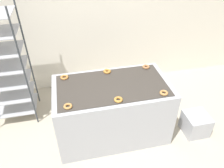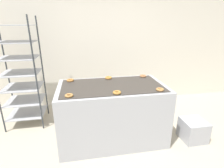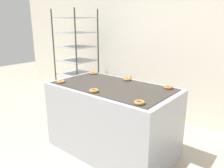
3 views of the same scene
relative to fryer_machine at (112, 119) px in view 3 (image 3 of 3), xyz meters
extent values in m
cube|color=silver|center=(0.00, 1.43, 0.95)|extent=(8.00, 0.05, 2.80)
cube|color=#A8AAB2|center=(0.00, 0.00, 0.00)|extent=(1.59, 0.89, 0.89)
cube|color=#38332D|center=(0.00, 0.00, 0.45)|extent=(1.46, 0.78, 0.01)
cube|color=#262628|center=(0.44, -0.40, 0.17)|extent=(0.12, 0.07, 0.10)
cylinder|color=#33383D|center=(-1.77, 0.46, 0.49)|extent=(0.02, 0.02, 1.89)
cylinder|color=#33383D|center=(-1.15, 0.46, 0.49)|extent=(0.02, 0.02, 1.89)
cylinder|color=#33383D|center=(-1.77, 1.00, 0.49)|extent=(0.02, 0.02, 1.89)
cylinder|color=#33383D|center=(-1.15, 1.00, 0.49)|extent=(0.02, 0.02, 1.89)
cube|color=#A8AAB2|center=(-1.46, 0.73, -0.26)|extent=(0.62, 0.55, 0.01)
cube|color=#A8AAB2|center=(-1.46, 0.73, 0.00)|extent=(0.62, 0.55, 0.01)
cube|color=#A8AAB2|center=(-1.46, 0.73, 0.26)|extent=(0.62, 0.55, 0.01)
cube|color=#A8AAB2|center=(-1.46, 0.73, 0.51)|extent=(0.62, 0.55, 0.01)
cube|color=#A8AAB2|center=(-1.46, 0.73, 0.77)|extent=(0.62, 0.55, 0.01)
cube|color=#A8AAB2|center=(-1.46, 0.73, 1.03)|extent=(0.62, 0.55, 0.01)
cube|color=#A8AAB2|center=(-1.46, 0.73, 1.29)|extent=(0.62, 0.55, 0.01)
torus|color=#B67E40|center=(-0.60, -0.31, 0.46)|extent=(0.10, 0.10, 0.03)
torus|color=#B07A34|center=(0.01, -0.33, 0.47)|extent=(0.11, 0.11, 0.03)
torus|color=#B37B41|center=(0.60, -0.32, 0.46)|extent=(0.11, 0.11, 0.03)
torus|color=#B77637|center=(-0.62, 0.31, 0.46)|extent=(0.11, 0.11, 0.03)
torus|color=#BC7A32|center=(0.00, 0.33, 0.47)|extent=(0.11, 0.11, 0.03)
torus|color=#A86E43|center=(0.60, 0.33, 0.47)|extent=(0.11, 0.11, 0.03)
camera|label=1|loc=(-0.51, -2.30, 2.19)|focal=35.00mm
camera|label=2|loc=(-0.43, -2.39, 1.32)|focal=28.00mm
camera|label=3|loc=(1.65, -2.02, 1.20)|focal=35.00mm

